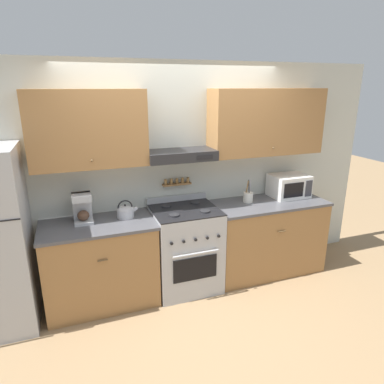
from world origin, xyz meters
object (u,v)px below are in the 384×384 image
at_px(microwave, 289,186).
at_px(coffee_maker, 82,207).
at_px(stove_range, 185,248).
at_px(utensil_crock, 248,197).
at_px(tea_kettle, 126,211).

bearing_deg(microwave, coffee_maker, 179.79).
height_order(stove_range, coffee_maker, coffee_maker).
relative_size(microwave, utensil_crock, 1.65).
height_order(coffee_maker, utensil_crock, coffee_maker).
distance_m(microwave, utensil_crock, 0.59).
bearing_deg(utensil_crock, tea_kettle, -180.00).
relative_size(coffee_maker, utensil_crock, 1.13).
height_order(tea_kettle, microwave, microwave).
distance_m(stove_range, utensil_crock, 0.98).
bearing_deg(stove_range, tea_kettle, 171.75).
distance_m(stove_range, tea_kettle, 0.82).
relative_size(tea_kettle, microwave, 0.51).
distance_m(stove_range, microwave, 1.54).
bearing_deg(tea_kettle, utensil_crock, 0.00).
xyz_separation_m(tea_kettle, coffee_maker, (-0.43, 0.03, 0.09)).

